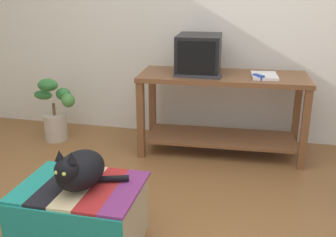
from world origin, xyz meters
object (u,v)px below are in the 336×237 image
Objects in this scene: keyboard at (198,75)px; stapler at (259,77)px; desk at (222,100)px; ottoman_with_blanket at (82,215)px; cat at (79,170)px; tv_monitor at (199,54)px; book at (264,76)px; potted_plant at (55,111)px.

keyboard is 3.64× the size of stapler.
desk reaches higher than ottoman_with_blanket.
keyboard is at bearing 143.19° from stapler.
stapler is (0.94, 1.46, 0.25)m from cat.
tv_monitor is 0.68× the size of ottoman_with_blanket.
tv_monitor is at bearing 82.50° from cat.
book reaches higher than ottoman_with_blanket.
potted_plant is (-1.98, -0.03, -0.45)m from book.
desk is at bearing 35.72° from keyboard.
cat is (-0.43, -1.44, -0.24)m from keyboard.
stapler reaches higher than cat.
keyboard is 1.59m from ottoman_with_blanket.
tv_monitor is (-0.22, 0.03, 0.40)m from desk.
cat is (-0.41, -1.61, -0.40)m from tv_monitor.
cat reaches higher than ottoman_with_blanket.
book is at bearing 0.96° from potted_plant.
tv_monitor reaches higher than ottoman_with_blanket.
stapler is at bearing -122.09° from book.
desk is 5.29× the size of book.
stapler reaches higher than ottoman_with_blanket.
potted_plant is at bearing 139.23° from stapler.
stapler is at bearing -24.55° from desk.
cat is at bearing -128.11° from book.
keyboard and book have the same top height.
desk is 2.14× the size of ottoman_with_blanket.
ottoman_with_blanket is 1.80m from potted_plant.
tv_monitor is 4.31× the size of stapler.
tv_monitor is at bearing 125.42° from stapler.
book is 0.40× the size of ottoman_with_blanket.
ottoman_with_blanket is 0.31m from cat.
cat is (-0.99, -1.56, -0.24)m from book.
keyboard is at bearing 80.21° from cat.
potted_plant is (-1.43, 0.08, -0.45)m from keyboard.
ottoman_with_blanket is (-1.00, -1.54, -0.55)m from book.
keyboard is at bearing -174.09° from book.
ottoman_with_blanket is (-0.65, -1.56, -0.30)m from desk.
cat is at bearing -56.92° from potted_plant.
desk is 1.64m from potted_plant.
tv_monitor is 1.53m from potted_plant.
book is 0.44× the size of potted_plant.
potted_plant is at bearing 178.99° from desk.
keyboard is 1.50m from potted_plant.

